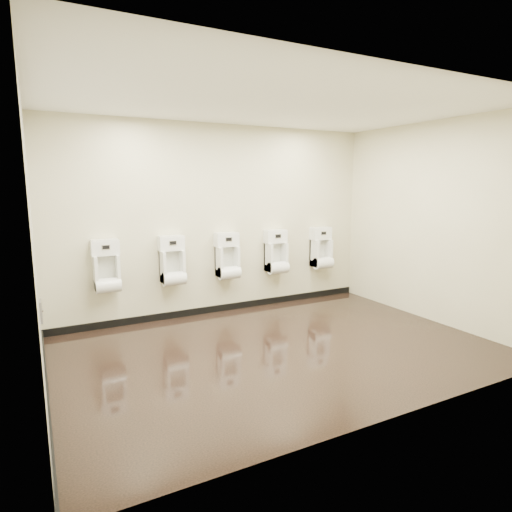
{
  "coord_description": "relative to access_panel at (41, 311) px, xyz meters",
  "views": [
    {
      "loc": [
        -2.49,
        -4.15,
        1.94
      ],
      "look_at": [
        -0.02,
        0.55,
        1.04
      ],
      "focal_mm": 30.0,
      "sensor_mm": 36.0,
      "label": 1
    }
  ],
  "objects": [
    {
      "name": "ground",
      "position": [
        2.48,
        -1.2,
        -0.5
      ],
      "size": [
        5.0,
        3.5,
        0.0
      ],
      "primitive_type": "cube",
      "color": "black",
      "rests_on": "ground"
    },
    {
      "name": "ceiling",
      "position": [
        2.48,
        -1.2,
        2.3
      ],
      "size": [
        5.0,
        3.5,
        0.0
      ],
      "primitive_type": "cube",
      "color": "white"
    },
    {
      "name": "back_wall",
      "position": [
        2.48,
        0.55,
        0.9
      ],
      "size": [
        5.0,
        0.02,
        2.8
      ],
      "primitive_type": "cube",
      "color": "beige",
      "rests_on": "ground"
    },
    {
      "name": "front_wall",
      "position": [
        2.48,
        -2.95,
        0.9
      ],
      "size": [
        5.0,
        0.02,
        2.8
      ],
      "primitive_type": "cube",
      "color": "beige",
      "rests_on": "ground"
    },
    {
      "name": "left_wall",
      "position": [
        -0.02,
        -1.2,
        0.9
      ],
      "size": [
        0.02,
        3.5,
        2.8
      ],
      "primitive_type": "cube",
      "color": "beige",
      "rests_on": "ground"
    },
    {
      "name": "right_wall",
      "position": [
        4.98,
        -1.2,
        0.9
      ],
      "size": [
        0.02,
        3.5,
        2.8
      ],
      "primitive_type": "cube",
      "color": "beige",
      "rests_on": "ground"
    },
    {
      "name": "tile_overlay_left",
      "position": [
        -0.01,
        -1.2,
        0.9
      ],
      "size": [
        0.01,
        3.5,
        2.8
      ],
      "primitive_type": "cube",
      "color": "white",
      "rests_on": "ground"
    },
    {
      "name": "skirting_back",
      "position": [
        2.48,
        0.54,
        -0.45
      ],
      "size": [
        5.0,
        0.02,
        0.1
      ],
      "primitive_type": "cube",
      "color": "black",
      "rests_on": "ground"
    },
    {
      "name": "skirting_left",
      "position": [
        -0.01,
        -1.2,
        -0.45
      ],
      "size": [
        0.02,
        3.5,
        0.1
      ],
      "primitive_type": "cube",
      "color": "black",
      "rests_on": "ground"
    },
    {
      "name": "access_panel",
      "position": [
        0.0,
        0.0,
        0.0
      ],
      "size": [
        0.04,
        0.25,
        0.25
      ],
      "color": "#9E9EA3",
      "rests_on": "left_wall"
    },
    {
      "name": "urinal_0",
      "position": [
        0.81,
        0.43,
        0.32
      ],
      "size": [
        0.36,
        0.27,
        0.68
      ],
      "color": "white",
      "rests_on": "back_wall"
    },
    {
      "name": "urinal_1",
      "position": [
        1.7,
        0.43,
        0.32
      ],
      "size": [
        0.36,
        0.27,
        0.68
      ],
      "color": "white",
      "rests_on": "back_wall"
    },
    {
      "name": "urinal_2",
      "position": [
        2.54,
        0.43,
        0.32
      ],
      "size": [
        0.36,
        0.27,
        0.68
      ],
      "color": "white",
      "rests_on": "back_wall"
    },
    {
      "name": "urinal_3",
      "position": [
        3.39,
        0.43,
        0.32
      ],
      "size": [
        0.36,
        0.27,
        0.68
      ],
      "color": "white",
      "rests_on": "back_wall"
    },
    {
      "name": "urinal_4",
      "position": [
        4.27,
        0.43,
        0.32
      ],
      "size": [
        0.36,
        0.27,
        0.68
      ],
      "color": "white",
      "rests_on": "back_wall"
    }
  ]
}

